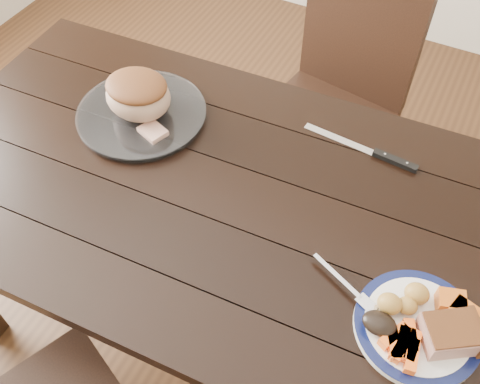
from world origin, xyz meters
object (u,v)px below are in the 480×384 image
at_px(dinner_plate, 417,327).
at_px(pork_slice, 450,334).
at_px(chair_far, 337,94).
at_px(serving_platter, 142,115).
at_px(fork, 348,287).
at_px(roast_joint, 138,97).
at_px(carving_knife, 381,155).
at_px(dining_table, 217,210).

relative_size(dinner_plate, pork_slice, 2.45).
distance_m(chair_far, serving_platter, 0.76).
height_order(dinner_plate, fork, fork).
xyz_separation_m(dinner_plate, roast_joint, (-0.86, 0.27, 0.07)).
distance_m(dinner_plate, carving_knife, 0.48).
height_order(dining_table, serving_platter, serving_platter).
bearing_deg(carving_knife, dinner_plate, -59.03).
bearing_deg(carving_knife, fork, -77.58).
bearing_deg(pork_slice, roast_joint, 163.27).
bearing_deg(chair_far, dinner_plate, 127.17).
distance_m(chair_far, roast_joint, 0.78).
relative_size(dining_table, pork_slice, 15.52).
bearing_deg(roast_joint, carving_knife, 14.12).
height_order(chair_far, pork_slice, chair_far).
distance_m(dining_table, carving_knife, 0.45).
bearing_deg(serving_platter, pork_slice, -16.73).
bearing_deg(dinner_plate, chair_far, 118.26).
bearing_deg(roast_joint, chair_far, 57.63).
bearing_deg(serving_platter, chair_far, 57.63).
xyz_separation_m(dinner_plate, serving_platter, (-0.86, 0.27, 0.00)).
relative_size(dining_table, fork, 9.66).
bearing_deg(dining_table, roast_joint, 156.94).
height_order(pork_slice, carving_knife, pork_slice).
height_order(dining_table, dinner_plate, dinner_plate).
bearing_deg(dinner_plate, fork, 174.15).
xyz_separation_m(roast_joint, carving_knife, (0.64, 0.16, -0.07)).
height_order(dining_table, fork, fork).
relative_size(pork_slice, roast_joint, 0.58).
bearing_deg(roast_joint, fork, -19.96).
xyz_separation_m(dining_table, serving_platter, (-0.31, 0.13, 0.10)).
xyz_separation_m(fork, carving_knife, (-0.06, 0.41, -0.01)).
distance_m(dining_table, chair_far, 0.75).
relative_size(dinner_plate, serving_platter, 0.74).
bearing_deg(dinner_plate, pork_slice, -4.76).
height_order(dinner_plate, roast_joint, roast_joint).
distance_m(pork_slice, roast_joint, 0.95).
xyz_separation_m(dinner_plate, fork, (-0.16, 0.02, 0.01)).
bearing_deg(chair_far, dining_table, 92.80).
height_order(dinner_plate, serving_platter, serving_platter).
relative_size(fork, roast_joint, 0.94).
bearing_deg(serving_platter, dining_table, -23.06).
relative_size(chair_far, serving_platter, 2.66).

